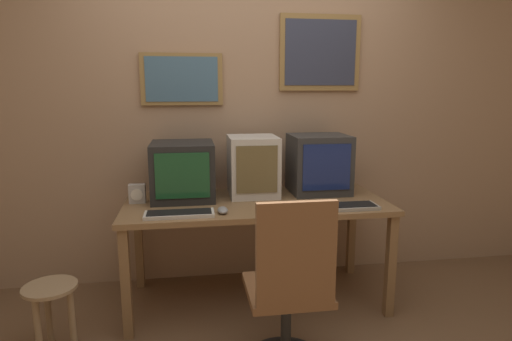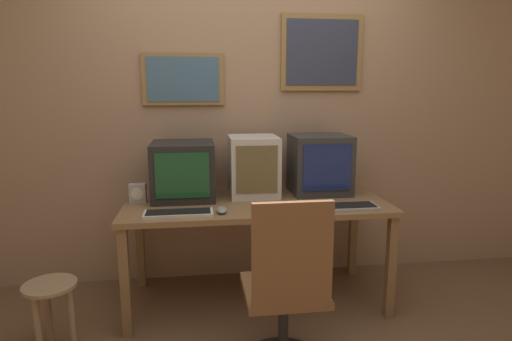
{
  "view_description": "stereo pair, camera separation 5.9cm",
  "coord_description": "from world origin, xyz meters",
  "px_view_note": "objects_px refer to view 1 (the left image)",
  "views": [
    {
      "loc": [
        -0.44,
        -1.85,
        1.49
      ],
      "look_at": [
        0.0,
        0.95,
        0.94
      ],
      "focal_mm": 30.0,
      "sensor_mm": 36.0,
      "label": 1
    },
    {
      "loc": [
        -0.38,
        -1.85,
        1.49
      ],
      "look_at": [
        0.0,
        0.95,
        0.94
      ],
      "focal_mm": 30.0,
      "sensor_mm": 36.0,
      "label": 2
    }
  ],
  "objects_px": {
    "desk_clock": "(137,194)",
    "office_chair": "(289,299)",
    "monitor_center": "(253,166)",
    "mouse_near_keyboard": "(223,210)",
    "keyboard_main": "(179,214)",
    "side_stool": "(51,303)",
    "monitor_right": "(319,164)",
    "monitor_left": "(183,171)",
    "keyboard_side": "(345,206)"
  },
  "relations": [
    {
      "from": "mouse_near_keyboard",
      "to": "side_stool",
      "type": "bearing_deg",
      "value": -169.2
    },
    {
      "from": "desk_clock",
      "to": "office_chair",
      "type": "height_order",
      "value": "office_chair"
    },
    {
      "from": "desk_clock",
      "to": "mouse_near_keyboard",
      "type": "bearing_deg",
      "value": -30.9
    },
    {
      "from": "monitor_left",
      "to": "monitor_right",
      "type": "height_order",
      "value": "monitor_right"
    },
    {
      "from": "monitor_left",
      "to": "monitor_center",
      "type": "height_order",
      "value": "monitor_center"
    },
    {
      "from": "keyboard_side",
      "to": "desk_clock",
      "type": "xyz_separation_m",
      "value": [
        -1.33,
        0.34,
        0.05
      ]
    },
    {
      "from": "keyboard_side",
      "to": "side_stool",
      "type": "bearing_deg",
      "value": -174.48
    },
    {
      "from": "mouse_near_keyboard",
      "to": "desk_clock",
      "type": "xyz_separation_m",
      "value": [
        -0.55,
        0.33,
        0.05
      ]
    },
    {
      "from": "desk_clock",
      "to": "keyboard_side",
      "type": "bearing_deg",
      "value": -14.47
    },
    {
      "from": "office_chair",
      "to": "mouse_near_keyboard",
      "type": "bearing_deg",
      "value": 118.01
    },
    {
      "from": "side_stool",
      "to": "desk_clock",
      "type": "bearing_deg",
      "value": 49.79
    },
    {
      "from": "monitor_left",
      "to": "keyboard_side",
      "type": "relative_size",
      "value": 1.05
    },
    {
      "from": "mouse_near_keyboard",
      "to": "side_stool",
      "type": "height_order",
      "value": "mouse_near_keyboard"
    },
    {
      "from": "office_chair",
      "to": "keyboard_main",
      "type": "bearing_deg",
      "value": 136.15
    },
    {
      "from": "office_chair",
      "to": "monitor_right",
      "type": "bearing_deg",
      "value": 65.67
    },
    {
      "from": "monitor_right",
      "to": "desk_clock",
      "type": "relative_size",
      "value": 3.34
    },
    {
      "from": "office_chair",
      "to": "desk_clock",
      "type": "bearing_deg",
      "value": 133.65
    },
    {
      "from": "keyboard_main",
      "to": "desk_clock",
      "type": "height_order",
      "value": "desk_clock"
    },
    {
      "from": "monitor_center",
      "to": "mouse_near_keyboard",
      "type": "distance_m",
      "value": 0.53
    },
    {
      "from": "keyboard_main",
      "to": "desk_clock",
      "type": "relative_size",
      "value": 3.29
    },
    {
      "from": "monitor_right",
      "to": "office_chair",
      "type": "relative_size",
      "value": 0.44
    },
    {
      "from": "monitor_left",
      "to": "office_chair",
      "type": "xyz_separation_m",
      "value": [
        0.54,
        -0.96,
        -0.51
      ]
    },
    {
      "from": "monitor_center",
      "to": "keyboard_main",
      "type": "relative_size",
      "value": 1.01
    },
    {
      "from": "keyboard_main",
      "to": "office_chair",
      "type": "xyz_separation_m",
      "value": [
        0.56,
        -0.54,
        -0.33
      ]
    },
    {
      "from": "side_stool",
      "to": "monitor_center",
      "type": "bearing_deg",
      "value": 26.45
    },
    {
      "from": "monitor_center",
      "to": "mouse_near_keyboard",
      "type": "height_order",
      "value": "monitor_center"
    },
    {
      "from": "monitor_left",
      "to": "keyboard_side",
      "type": "height_order",
      "value": "monitor_left"
    },
    {
      "from": "keyboard_side",
      "to": "side_stool",
      "type": "relative_size",
      "value": 1.01
    },
    {
      "from": "monitor_right",
      "to": "office_chair",
      "type": "height_order",
      "value": "monitor_right"
    },
    {
      "from": "office_chair",
      "to": "monitor_center",
      "type": "bearing_deg",
      "value": 92.47
    },
    {
      "from": "monitor_left",
      "to": "desk_clock",
      "type": "xyz_separation_m",
      "value": [
        -0.31,
        -0.08,
        -0.13
      ]
    },
    {
      "from": "monitor_left",
      "to": "mouse_near_keyboard",
      "type": "xyz_separation_m",
      "value": [
        0.24,
        -0.4,
        -0.18
      ]
    },
    {
      "from": "monitor_left",
      "to": "desk_clock",
      "type": "height_order",
      "value": "monitor_left"
    },
    {
      "from": "keyboard_side",
      "to": "mouse_near_keyboard",
      "type": "xyz_separation_m",
      "value": [
        -0.78,
        0.02,
        0.01
      ]
    },
    {
      "from": "monitor_center",
      "to": "keyboard_side",
      "type": "bearing_deg",
      "value": -39.83
    },
    {
      "from": "monitor_center",
      "to": "side_stool",
      "type": "height_order",
      "value": "monitor_center"
    },
    {
      "from": "side_stool",
      "to": "monitor_left",
      "type": "bearing_deg",
      "value": 38.64
    },
    {
      "from": "monitor_center",
      "to": "office_chair",
      "type": "xyz_separation_m",
      "value": [
        0.04,
        -0.98,
        -0.52
      ]
    },
    {
      "from": "monitor_left",
      "to": "office_chair",
      "type": "relative_size",
      "value": 0.45
    },
    {
      "from": "monitor_center",
      "to": "office_chair",
      "type": "height_order",
      "value": "monitor_center"
    },
    {
      "from": "keyboard_side",
      "to": "office_chair",
      "type": "distance_m",
      "value": 0.8
    },
    {
      "from": "monitor_right",
      "to": "keyboard_main",
      "type": "height_order",
      "value": "monitor_right"
    },
    {
      "from": "monitor_left",
      "to": "side_stool",
      "type": "bearing_deg",
      "value": -141.36
    },
    {
      "from": "monitor_center",
      "to": "office_chair",
      "type": "relative_size",
      "value": 0.43
    },
    {
      "from": "mouse_near_keyboard",
      "to": "side_stool",
      "type": "relative_size",
      "value": 0.29
    },
    {
      "from": "monitor_center",
      "to": "keyboard_main",
      "type": "height_order",
      "value": "monitor_center"
    },
    {
      "from": "mouse_near_keyboard",
      "to": "monitor_right",
      "type": "bearing_deg",
      "value": 30.21
    },
    {
      "from": "mouse_near_keyboard",
      "to": "keyboard_main",
      "type": "bearing_deg",
      "value": -175.94
    },
    {
      "from": "monitor_left",
      "to": "mouse_near_keyboard",
      "type": "bearing_deg",
      "value": -59.21
    },
    {
      "from": "monitor_right",
      "to": "keyboard_main",
      "type": "relative_size",
      "value": 1.02
    }
  ]
}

